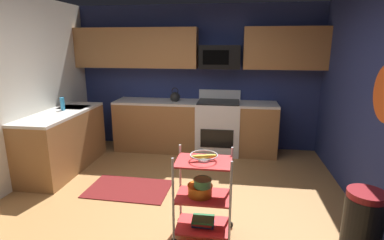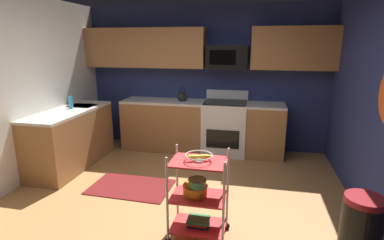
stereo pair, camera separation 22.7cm
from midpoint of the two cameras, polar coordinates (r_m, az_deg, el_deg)
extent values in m
cube|color=#A87542|center=(3.77, -5.87, -16.87)|extent=(4.40, 4.80, 0.04)
cube|color=navy|center=(5.65, -0.17, 7.88)|extent=(4.52, 0.06, 2.60)
cube|color=#9E6B3D|center=(5.50, -0.67, -1.44)|extent=(2.90, 0.60, 0.88)
cube|color=silver|center=(5.39, -0.69, 3.27)|extent=(2.90, 0.60, 0.04)
cube|color=#9E6B3D|center=(5.15, -24.23, -3.84)|extent=(0.60, 1.65, 0.88)
cube|color=silver|center=(5.03, -24.76, 1.15)|extent=(0.60, 1.65, 0.04)
cube|color=#B7BABC|center=(5.35, -22.56, 1.44)|extent=(0.44, 0.36, 0.16)
cube|color=white|center=(5.44, 3.75, -1.41)|extent=(0.76, 0.64, 0.92)
cube|color=black|center=(5.16, 3.44, -3.55)|extent=(0.56, 0.01, 0.32)
cube|color=white|center=(5.61, 4.09, 4.80)|extent=(0.76, 0.06, 0.18)
cube|color=black|center=(5.34, 3.84, 3.45)|extent=(0.72, 0.60, 0.02)
cube|color=#9E6B3D|center=(5.69, -11.66, 13.19)|extent=(2.23, 0.33, 0.70)
cube|color=#9E6B3D|center=(5.40, 16.00, 12.90)|extent=(1.37, 0.33, 0.70)
cube|color=black|center=(5.36, 4.07, 11.79)|extent=(0.70, 0.38, 0.40)
cube|color=black|center=(5.17, 3.23, 11.71)|extent=(0.44, 0.01, 0.24)
cylinder|color=silver|center=(2.97, -5.85, -15.13)|extent=(0.02, 0.02, 0.88)
cylinder|color=silver|center=(2.89, 4.92, -15.91)|extent=(0.02, 0.02, 0.88)
cylinder|color=silver|center=(3.29, -4.24, -11.98)|extent=(0.02, 0.02, 0.88)
cylinder|color=black|center=(3.50, -4.10, -18.45)|extent=(0.07, 0.02, 0.07)
cylinder|color=silver|center=(3.22, 5.34, -12.58)|extent=(0.02, 0.02, 0.88)
cylinder|color=black|center=(3.44, 5.17, -19.13)|extent=(0.07, 0.02, 0.07)
cube|color=red|center=(3.26, 0.01, -19.37)|extent=(0.54, 0.38, 0.02)
cube|color=red|center=(3.09, 0.01, -14.27)|extent=(0.54, 0.38, 0.02)
cube|color=red|center=(2.93, 0.01, -7.91)|extent=(0.54, 0.38, 0.02)
torus|color=silver|center=(2.91, 0.01, -6.65)|extent=(0.27, 0.27, 0.01)
cylinder|color=silver|center=(2.93, 0.01, -7.56)|extent=(0.12, 0.12, 0.02)
ellipsoid|color=yellow|center=(2.92, 0.99, -6.87)|extent=(0.17, 0.09, 0.04)
ellipsoid|color=yellow|center=(2.91, -0.97, -6.98)|extent=(0.17, 0.09, 0.04)
cylinder|color=orange|center=(3.07, -0.66, -13.19)|extent=(0.24, 0.24, 0.11)
torus|color=orange|center=(3.04, -0.66, -12.29)|extent=(0.25, 0.25, 0.01)
cylinder|color=#387F4C|center=(2.99, -0.23, -11.83)|extent=(0.17, 0.17, 0.08)
torus|color=#387F4C|center=(2.97, -0.23, -11.17)|extent=(0.18, 0.18, 0.01)
cube|color=#1E4C8C|center=(3.25, 0.01, -19.06)|extent=(0.22, 0.13, 0.02)
cube|color=#B22626|center=(3.24, 0.01, -18.67)|extent=(0.20, 0.17, 0.03)
cube|color=#26723F|center=(3.22, 0.01, -18.27)|extent=(0.23, 0.18, 0.02)
sphere|color=black|center=(5.44, -4.43, 4.31)|extent=(0.18, 0.18, 0.18)
sphere|color=black|center=(5.43, -4.44, 5.22)|extent=(0.03, 0.03, 0.03)
cone|color=black|center=(5.42, -3.59, 4.49)|extent=(0.09, 0.04, 0.06)
torus|color=black|center=(5.42, -4.45, 5.48)|extent=(0.12, 0.01, 0.12)
cylinder|color=#2D8CBF|center=(5.13, -24.46, 2.79)|extent=(0.06, 0.06, 0.20)
cylinder|color=black|center=(3.25, 27.62, -17.61)|extent=(0.34, 0.34, 0.60)
cylinder|color=maroon|center=(3.09, 28.33, -12.36)|extent=(0.33, 0.33, 0.06)
cube|color=maroon|center=(4.33, -13.39, -12.53)|extent=(1.12, 0.73, 0.01)
camera|label=1|loc=(0.11, -91.83, -0.46)|focal=28.23mm
camera|label=2|loc=(0.11, 88.17, 0.46)|focal=28.23mm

